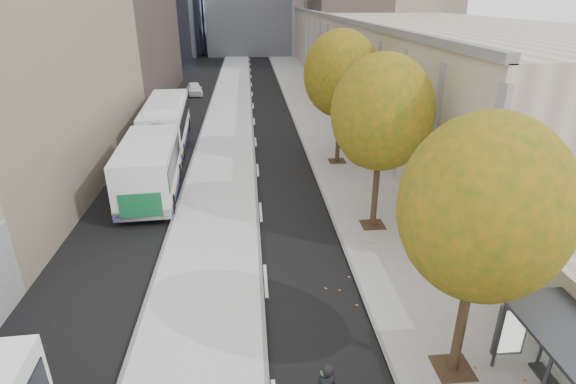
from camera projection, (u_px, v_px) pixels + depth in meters
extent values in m
cube|color=silver|center=(225.00, 146.00, 32.57)|extent=(4.25, 150.00, 0.15)
cube|color=gray|center=(334.00, 143.00, 33.23)|extent=(4.75, 150.00, 0.08)
cube|color=gray|center=(381.00, 46.00, 59.02)|extent=(18.00, 92.00, 8.00)
cylinder|color=black|center=(461.00, 324.00, 12.44)|extent=(0.28, 0.28, 3.24)
sphere|color=#2E5011|center=(483.00, 208.00, 11.01)|extent=(4.20, 4.20, 4.20)
cylinder|color=black|center=(375.00, 192.00, 20.63)|extent=(0.28, 0.28, 3.38)
sphere|color=#2E5011|center=(382.00, 113.00, 19.14)|extent=(4.40, 4.40, 4.40)
cylinder|color=black|center=(338.00, 135.00, 28.82)|extent=(0.28, 0.28, 3.51)
sphere|color=#2E5011|center=(341.00, 74.00, 27.27)|extent=(4.60, 4.60, 4.60)
cube|color=white|center=(161.00, 140.00, 28.92)|extent=(3.84, 18.55, 3.07)
cube|color=black|center=(160.00, 131.00, 28.69)|extent=(3.85, 17.82, 1.06)
cube|color=#156839|center=(128.00, 206.00, 20.68)|extent=(1.94, 0.19, 1.19)
sphere|color=#398B35|center=(326.00, 371.00, 10.45)|extent=(0.27, 0.27, 0.27)
imported|color=white|center=(194.00, 89.00, 49.53)|extent=(2.24, 4.12, 1.33)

